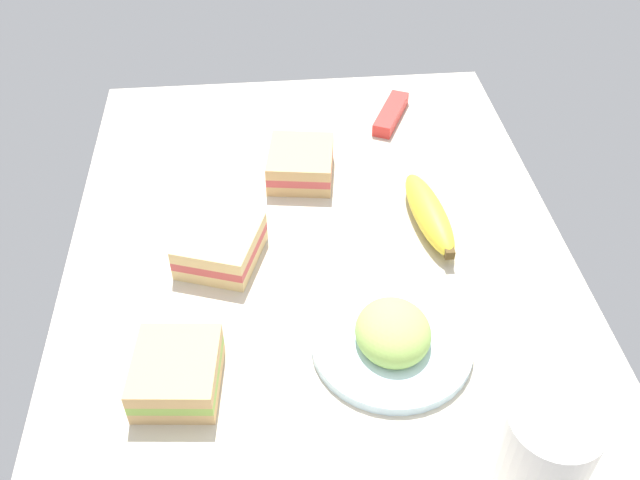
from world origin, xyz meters
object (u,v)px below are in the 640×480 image
object	(u,v)px
plate_of_food	(392,338)
sandwich_extra	(220,245)
sandwich_side	(177,373)
snack_bar	(391,114)
sandwich_main	(301,164)
coffee_mug_milky	(547,447)
banana	(429,213)

from	to	relation	value
plate_of_food	sandwich_extra	xyz separation A→B (cm)	(-16.22, -18.97, 0.58)
sandwich_side	snack_bar	xyz separation A→B (cm)	(-49.20, 31.11, -1.20)
snack_bar	plate_of_food	bearing A→B (deg)	15.86
sandwich_main	coffee_mug_milky	bearing A→B (deg)	20.91
banana	snack_bar	distance (cm)	26.16
sandwich_extra	snack_bar	distance (cm)	40.29
snack_bar	sandwich_side	bearing A→B (deg)	-6.81
sandwich_extra	banana	bearing A→B (deg)	98.13
banana	plate_of_food	bearing A→B (deg)	-22.58
banana	sandwich_main	bearing A→B (deg)	-127.60
sandwich_main	sandwich_side	distance (cm)	38.70
coffee_mug_milky	sandwich_main	world-z (taller)	coffee_mug_milky
coffee_mug_milky	banana	size ratio (longest dim) A/B	0.63
sandwich_main	sandwich_extra	bearing A→B (deg)	-34.74
plate_of_food	coffee_mug_milky	xyz separation A→B (cm)	(16.52, 11.04, 3.17)
plate_of_food	sandwich_main	distance (cm)	33.39
sandwich_extra	snack_bar	world-z (taller)	sandwich_extra
plate_of_food	sandwich_side	distance (cm)	23.45
sandwich_extra	banana	distance (cm)	27.62
coffee_mug_milky	sandwich_side	distance (cm)	36.98
sandwich_side	sandwich_main	bearing A→B (deg)	156.28
sandwich_side	sandwich_extra	bearing A→B (deg)	167.39
sandwich_extra	sandwich_side	bearing A→B (deg)	-12.61
coffee_mug_milky	snack_bar	xyz separation A→B (cm)	(-62.78, -3.19, -3.79)
snack_bar	coffee_mug_milky	bearing A→B (deg)	28.40
plate_of_food	banana	distance (cm)	21.80
sandwich_side	sandwich_extra	distance (cm)	19.63
plate_of_food	sandwich_main	world-z (taller)	plate_of_food
coffee_mug_milky	sandwich_extra	xyz separation A→B (cm)	(-32.74, -30.01, -2.59)
plate_of_food	coffee_mug_milky	size ratio (longest dim) A/B	1.69
banana	sandwich_extra	bearing A→B (deg)	-81.87
sandwich_main	sandwich_side	world-z (taller)	same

